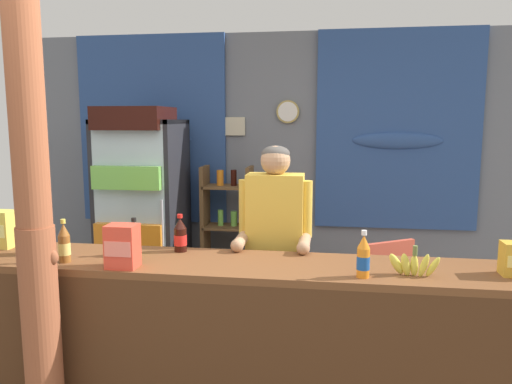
# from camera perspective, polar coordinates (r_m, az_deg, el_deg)

# --- Properties ---
(ground_plane) EXTENTS (7.07, 7.07, 0.00)m
(ground_plane) POSITION_cam_1_polar(r_m,az_deg,el_deg) (3.73, -1.69, -19.46)
(ground_plane) COLOR #665B51
(back_wall_curtained) EXTENTS (5.32, 0.22, 2.58)m
(back_wall_curtained) POSITION_cam_1_polar(r_m,az_deg,el_deg) (4.93, 1.62, 3.63)
(back_wall_curtained) COLOR slate
(back_wall_curtained) RESTS_ON ground
(stall_counter) EXTENTS (3.34, 0.54, 0.96)m
(stall_counter) POSITION_cam_1_polar(r_m,az_deg,el_deg) (2.80, -4.19, -16.00)
(stall_counter) COLOR brown
(stall_counter) RESTS_ON ground
(timber_post) EXTENTS (0.21, 0.19, 2.43)m
(timber_post) POSITION_cam_1_polar(r_m,az_deg,el_deg) (2.70, -24.22, -4.73)
(timber_post) COLOR #995133
(timber_post) RESTS_ON ground
(drink_fridge) EXTENTS (0.72, 0.73, 1.86)m
(drink_fridge) POSITION_cam_1_polar(r_m,az_deg,el_deg) (4.63, -13.14, -0.80)
(drink_fridge) COLOR #232328
(drink_fridge) RESTS_ON ground
(bottle_shelf_rack) EXTENTS (0.48, 0.28, 1.31)m
(bottle_shelf_rack) POSITION_cam_1_polar(r_m,az_deg,el_deg) (4.78, -3.34, -4.49)
(bottle_shelf_rack) COLOR brown
(bottle_shelf_rack) RESTS_ON ground
(plastic_lawn_chair) EXTENTS (0.61, 0.61, 0.86)m
(plastic_lawn_chair) POSITION_cam_1_polar(r_m,az_deg,el_deg) (3.94, 13.98, -10.38)
(plastic_lawn_chair) COLOR #E5563D
(plastic_lawn_chair) RESTS_ON ground
(shopkeeper) EXTENTS (0.47, 0.42, 1.58)m
(shopkeeper) POSITION_cam_1_polar(r_m,az_deg,el_deg) (3.19, 2.21, -5.26)
(shopkeeper) COLOR #28282D
(shopkeeper) RESTS_ON ground
(soda_bottle_grape_soda) EXTENTS (0.09, 0.09, 0.33)m
(soda_bottle_grape_soda) POSITION_cam_1_polar(r_m,az_deg,el_deg) (3.17, -24.57, -4.11)
(soda_bottle_grape_soda) COLOR #56286B
(soda_bottle_grape_soda) RESTS_ON stall_counter
(soda_bottle_lime_soda) EXTENTS (0.07, 0.07, 0.22)m
(soda_bottle_lime_soda) POSITION_cam_1_polar(r_m,az_deg,el_deg) (2.96, -13.93, -5.36)
(soda_bottle_lime_soda) COLOR #75C64C
(soda_bottle_lime_soda) RESTS_ON stall_counter
(soda_bottle_orange_soda) EXTENTS (0.07, 0.07, 0.24)m
(soda_bottle_orange_soda) POSITION_cam_1_polar(r_m,az_deg,el_deg) (2.53, 12.35, -7.43)
(soda_bottle_orange_soda) COLOR orange
(soda_bottle_orange_soda) RESTS_ON stall_counter
(soda_bottle_iced_tea) EXTENTS (0.07, 0.07, 0.24)m
(soda_bottle_iced_tea) POSITION_cam_1_polar(r_m,az_deg,el_deg) (2.93, -21.36, -5.64)
(soda_bottle_iced_tea) COLOR brown
(soda_bottle_iced_tea) RESTS_ON stall_counter
(soda_bottle_cola) EXTENTS (0.08, 0.08, 0.23)m
(soda_bottle_cola) POSITION_cam_1_polar(r_m,az_deg,el_deg) (2.99, -8.78, -5.03)
(soda_bottle_cola) COLOR black
(soda_bottle_cola) RESTS_ON stall_counter
(snack_box_crackers) EXTENTS (0.16, 0.13, 0.23)m
(snack_box_crackers) POSITION_cam_1_polar(r_m,az_deg,el_deg) (2.73, -15.25, -6.09)
(snack_box_crackers) COLOR #E5422D
(snack_box_crackers) RESTS_ON stall_counter
(banana_bunch) EXTENTS (0.27, 0.06, 0.16)m
(banana_bunch) POSITION_cam_1_polar(r_m,az_deg,el_deg) (2.64, 17.69, -8.04)
(banana_bunch) COLOR #DBCC42
(banana_bunch) RESTS_ON stall_counter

